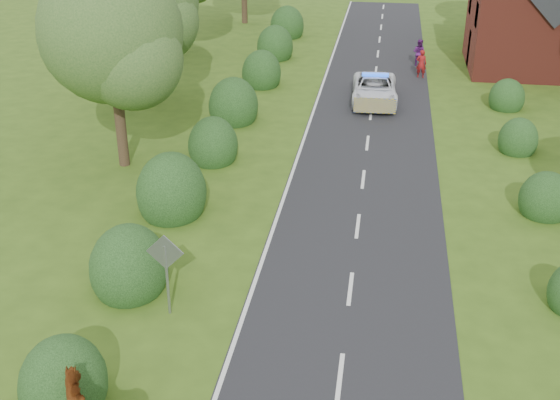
% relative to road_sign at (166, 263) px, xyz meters
% --- Properties ---
extents(ground, '(120.00, 120.00, 0.00)m').
position_rel_road_sign_xyz_m(ground, '(5.00, -2.00, -1.65)').
color(ground, '#375417').
extents(road, '(6.00, 70.00, 0.02)m').
position_rel_road_sign_xyz_m(road, '(5.00, 13.00, -1.64)').
color(road, black).
rests_on(road, ground).
extents(road_markings, '(4.96, 70.00, 0.01)m').
position_rel_road_sign_xyz_m(road_markings, '(3.40, 10.93, -1.63)').
color(road_markings, white).
rests_on(road_markings, road).
extents(hedgerow_left, '(2.75, 50.41, 3.00)m').
position_rel_road_sign_xyz_m(hedgerow_left, '(-1.51, 9.69, -0.91)').
color(hedgerow_left, black).
rests_on(hedgerow_left, ground).
extents(hedgerow_right, '(2.10, 45.78, 2.10)m').
position_rel_road_sign_xyz_m(hedgerow_right, '(11.60, 9.21, -1.10)').
color(hedgerow_right, black).
rests_on(hedgerow_right, ground).
extents(tree_left_a, '(5.74, 5.60, 8.38)m').
position_rel_road_sign_xyz_m(tree_left_a, '(-4.75, 9.86, 3.69)').
color(tree_left_a, '#332316').
rests_on(tree_left_a, ground).
extents(tree_left_b, '(5.74, 5.60, 8.07)m').
position_rel_road_sign_xyz_m(tree_left_b, '(-6.25, 17.86, 3.39)').
color(tree_left_b, '#332316').
rests_on(tree_left_b, ground).
extents(road_sign, '(1.06, 0.08, 2.53)m').
position_rel_road_sign_xyz_m(road_sign, '(0.00, 0.00, 0.00)').
color(road_sign, gray).
rests_on(road_sign, ground).
extents(house, '(8.00, 7.40, 9.17)m').
position_rel_road_sign_xyz_m(house, '(14.49, 28.00, 2.13)').
color(house, maroon).
rests_on(house, ground).
extents(police_van, '(2.49, 5.11, 1.53)m').
position_rel_road_sign_xyz_m(police_van, '(5.07, 20.03, -0.96)').
color(police_van, white).
rests_on(police_van, ground).
extents(pedestrian_red, '(0.61, 0.42, 1.64)m').
position_rel_road_sign_xyz_m(pedestrian_red, '(7.60, 24.96, -0.83)').
color(pedestrian_red, maroon).
rests_on(pedestrian_red, ground).
extents(pedestrian_purple, '(1.00, 0.93, 1.64)m').
position_rel_road_sign_xyz_m(pedestrian_purple, '(7.52, 27.54, -0.83)').
color(pedestrian_purple, '#561963').
rests_on(pedestrian_purple, ground).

